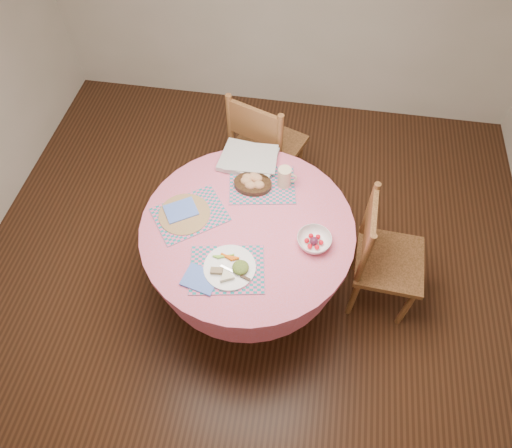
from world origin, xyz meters
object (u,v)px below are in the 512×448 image
(chair_back, at_px, (264,146))
(latte_mug, at_px, (285,177))
(bread_bowl, at_px, (253,182))
(fruit_bowl, at_px, (314,241))
(chair_right, at_px, (382,256))
(dining_table, at_px, (248,244))
(wicker_trivet, at_px, (184,214))
(dinner_plate, at_px, (231,268))

(chair_back, height_order, latte_mug, chair_back)
(bread_bowl, relative_size, fruit_bowl, 0.95)
(chair_back, xyz_separation_m, bread_bowl, (0.01, -0.58, 0.27))
(chair_back, height_order, bread_bowl, chair_back)
(chair_right, relative_size, latte_mug, 6.94)
(bread_bowl, height_order, fruit_bowl, bread_bowl)
(chair_right, distance_m, latte_mug, 0.77)
(dining_table, xyz_separation_m, wicker_trivet, (-0.38, 0.02, 0.20))
(chair_back, distance_m, bread_bowl, 0.63)
(latte_mug, bearing_deg, fruit_bowl, -61.54)
(dinner_plate, xyz_separation_m, latte_mug, (0.21, 0.63, 0.05))
(wicker_trivet, bearing_deg, chair_right, 3.32)
(fruit_bowl, bearing_deg, dinner_plate, -150.85)
(dining_table, height_order, wicker_trivet, wicker_trivet)
(dining_table, distance_m, fruit_bowl, 0.45)
(bread_bowl, bearing_deg, chair_right, -13.88)
(dining_table, relative_size, chair_right, 1.32)
(dining_table, distance_m, bread_bowl, 0.38)
(latte_mug, bearing_deg, dining_table, -116.86)
(dinner_plate, distance_m, fruit_bowl, 0.49)
(chair_right, bearing_deg, fruit_bowl, 111.78)
(chair_right, bearing_deg, dinner_plate, 117.11)
(chair_right, bearing_deg, chair_back, 50.48)
(bread_bowl, bearing_deg, chair_back, 91.31)
(chair_right, height_order, fruit_bowl, chair_right)
(chair_right, relative_size, dinner_plate, 3.33)
(wicker_trivet, bearing_deg, bread_bowl, 37.89)
(bread_bowl, bearing_deg, fruit_bowl, -41.39)
(wicker_trivet, height_order, bread_bowl, bread_bowl)
(bread_bowl, xyz_separation_m, latte_mug, (0.19, 0.04, 0.04))
(dinner_plate, xyz_separation_m, bread_bowl, (0.02, 0.59, 0.02))
(chair_back, xyz_separation_m, dinner_plate, (-0.01, -1.17, 0.25))
(wicker_trivet, xyz_separation_m, fruit_bowl, (0.76, -0.08, 0.02))
(dining_table, relative_size, latte_mug, 9.20)
(chair_back, xyz_separation_m, fruit_bowl, (0.42, -0.93, 0.26))
(chair_right, bearing_deg, bread_bowl, 79.14)
(wicker_trivet, height_order, fruit_bowl, fruit_bowl)
(dining_table, relative_size, chair_back, 1.24)
(dining_table, distance_m, latte_mug, 0.46)
(dining_table, distance_m, chair_back, 0.87)
(dinner_plate, height_order, fruit_bowl, fruit_bowl)
(dinner_plate, bearing_deg, chair_back, 89.66)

